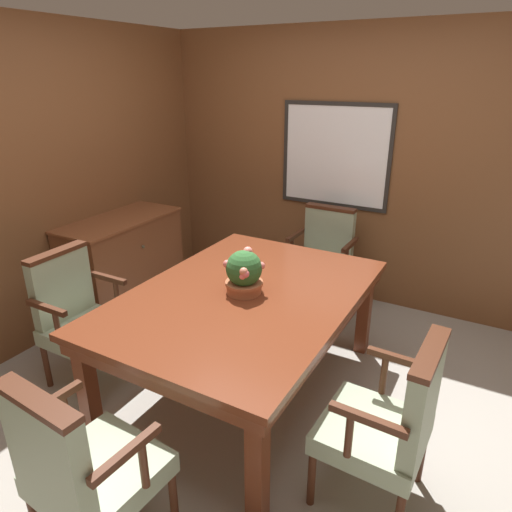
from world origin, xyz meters
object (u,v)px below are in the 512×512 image
Objects in this scene: chair_left_near at (79,314)px; potted_plant at (244,273)px; dining_table at (245,305)px; chair_right_near at (390,420)px; sideboard_cabinet at (124,266)px; chair_head_near at (82,466)px; chair_head_far at (323,257)px.

potted_plant is at bearing -67.97° from chair_left_near.
chair_right_near reaches higher than dining_table.
sideboard_cabinet is (-2.57, 0.86, -0.06)m from chair_right_near.
dining_table is at bearing -109.92° from chair_right_near.
potted_plant reaches higher than dining_table.
chair_left_near reaches higher than sideboard_cabinet.
chair_left_near is 3.18× the size of potted_plant.
sideboard_cabinet is at bearing 25.93° from chair_left_near.
potted_plant is at bearing -85.86° from chair_head_near.
chair_head_near and chair_right_near have the same top height.
chair_right_near is at bearing -22.15° from potted_plant.
potted_plant reaches higher than sideboard_cabinet.
chair_right_near is 1.21m from potted_plant.
potted_plant is (-1.07, 0.43, 0.37)m from chair_right_near.
chair_head_near is (1.07, -0.90, 0.00)m from chair_left_near.
dining_table is 1.36m from chair_head_near.
chair_left_near is at bearing -87.50° from chair_right_near.
potted_plant is 0.28× the size of sideboard_cabinet.
chair_head_far reaches higher than dining_table.
dining_table is at bearing -2.16° from potted_plant.
dining_table is at bearing -85.97° from chair_head_near.
dining_table is 6.36× the size of potted_plant.
sideboard_cabinet is (-1.50, 0.43, -0.43)m from potted_plant.
chair_left_near is at bearing -157.59° from dining_table.
potted_plant reaches higher than chair_head_near.
chair_left_near is at bearing -157.54° from potted_plant.
chair_head_near is at bearing -90.24° from dining_table.
chair_left_near and chair_right_near have the same top height.
sideboard_cabinet reaches higher than dining_table.
chair_left_near is 1.00× the size of chair_head_far.
chair_right_near is at bearing -22.20° from dining_table.
chair_head_near is 2.70m from chair_head_far.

